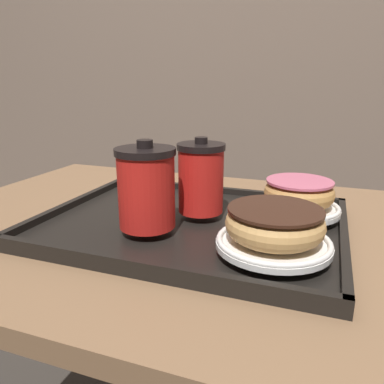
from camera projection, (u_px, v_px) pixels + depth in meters
wall_behind at (280, 30)px, 1.53m from camera, size 8.00×0.05×2.40m
cafe_table at (185, 303)px, 0.71m from camera, size 0.98×0.68×0.76m
serving_tray at (192, 224)px, 0.64m from camera, size 0.49×0.37×0.02m
coffee_cup_front at (146, 187)px, 0.56m from camera, size 0.09×0.09×0.13m
coffee_cup_rear at (200, 178)px, 0.63m from camera, size 0.08×0.08×0.13m
plate_with_chocolate_donut at (273, 243)px, 0.50m from camera, size 0.16×0.16×0.01m
donut_chocolate_glazed at (275, 223)px, 0.50m from camera, size 0.13×0.13×0.04m
plate_with_plain_donut at (298, 208)px, 0.64m from camera, size 0.14×0.14×0.01m
donut_plain at (299, 192)px, 0.63m from camera, size 0.12×0.12×0.04m
spoon at (160, 186)px, 0.78m from camera, size 0.02×0.15×0.01m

